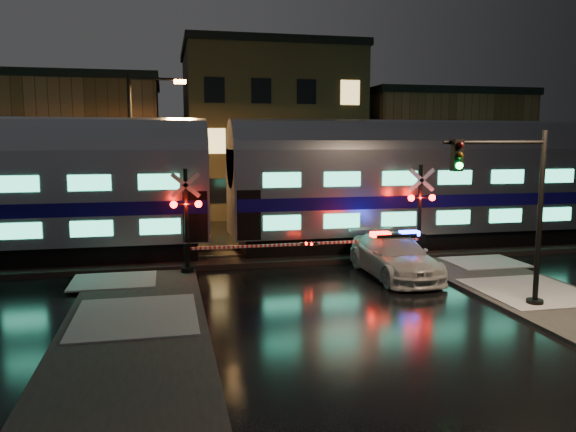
% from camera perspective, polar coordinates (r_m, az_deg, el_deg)
% --- Properties ---
extents(ground, '(120.00, 120.00, 0.00)m').
position_cam_1_polar(ground, '(20.80, 3.55, -6.86)').
color(ground, black).
rests_on(ground, ground).
extents(ballast, '(90.00, 4.20, 0.24)m').
position_cam_1_polar(ballast, '(25.50, 0.50, -3.86)').
color(ballast, black).
rests_on(ballast, ground).
extents(sidewalk_left, '(4.00, 20.00, 0.12)m').
position_cam_1_polar(sidewalk_left, '(14.36, -15.81, -13.63)').
color(sidewalk_left, '#2D2D2D').
rests_on(sidewalk_left, ground).
extents(building_left, '(14.00, 10.00, 9.00)m').
position_cam_1_polar(building_left, '(42.05, -22.62, 6.10)').
color(building_left, brown).
rests_on(building_left, ground).
extents(building_mid, '(12.00, 11.00, 11.50)m').
position_cam_1_polar(building_mid, '(42.55, -2.08, 8.37)').
color(building_mid, brown).
rests_on(building_mid, ground).
extents(building_right, '(12.00, 10.00, 8.50)m').
position_cam_1_polar(building_right, '(46.19, 14.23, 6.22)').
color(building_right, brown).
rests_on(building_right, ground).
extents(train, '(51.00, 3.12, 5.92)m').
position_cam_1_polar(train, '(24.54, -7.07, 3.33)').
color(train, black).
rests_on(train, ballast).
extents(police_car, '(2.28, 5.49, 1.76)m').
position_cam_1_polar(police_car, '(22.06, 10.75, -4.00)').
color(police_car, silver).
rests_on(police_car, ground).
extents(crossing_signal_right, '(5.95, 0.66, 4.21)m').
position_cam_1_polar(crossing_signal_right, '(24.15, 12.51, -0.78)').
color(crossing_signal_right, black).
rests_on(crossing_signal_right, ground).
extents(crossing_signal_left, '(5.86, 0.66, 4.15)m').
position_cam_1_polar(crossing_signal_left, '(21.98, -9.33, -1.58)').
color(crossing_signal_left, black).
rests_on(crossing_signal_left, ground).
extents(traffic_light, '(3.57, 0.67, 5.53)m').
position_cam_1_polar(traffic_light, '(18.32, 22.11, -0.02)').
color(traffic_light, black).
rests_on(traffic_light, ground).
extents(streetlight, '(2.80, 0.29, 8.38)m').
position_cam_1_polar(streetlight, '(28.41, -15.06, 6.62)').
color(streetlight, black).
rests_on(streetlight, ground).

